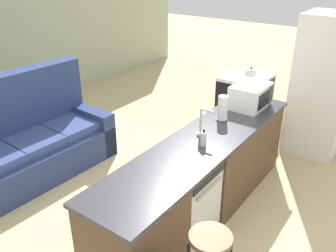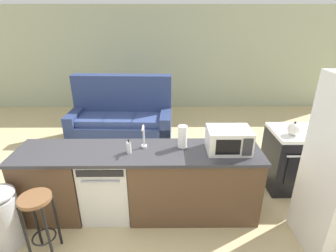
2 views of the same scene
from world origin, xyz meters
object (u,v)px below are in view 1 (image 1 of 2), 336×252
refrigerator (323,86)px  soap_bottle (204,139)px  dishwasher (181,200)px  microwave (250,96)px  kettle (251,74)px  stove_range (244,103)px  couch (27,144)px  paper_towel_roll (223,108)px

refrigerator → soap_bottle: bearing=167.7°
dishwasher → microwave: (1.46, -0.00, 0.62)m
microwave → soap_bottle: bearing=-177.6°
refrigerator → microwave: 1.26m
kettle → stove_range: bearing=37.2°
soap_bottle → kettle: (2.13, 0.47, 0.01)m
refrigerator → microwave: size_ratio=3.82×
kettle → couch: size_ratio=0.10×
stove_range → refrigerator: 1.21m
couch → stove_range: bearing=-31.4°
paper_towel_roll → soap_bottle: size_ratio=1.60×
stove_range → soap_bottle: bearing=-165.4°
microwave → kettle: (0.97, 0.42, -0.05)m
refrigerator → couch: refrigerator is taller
kettle → couch: bearing=145.1°
couch → refrigerator: bearing=-45.2°
soap_bottle → couch: size_ratio=0.09×
soap_bottle → refrigerator: bearing=-12.3°
soap_bottle → microwave: bearing=2.4°
microwave → soap_bottle: microwave is taller
soap_bottle → kettle: size_ratio=0.86×
couch → kettle: bearing=-34.9°
paper_towel_roll → couch: (-1.09, 2.15, -0.64)m
stove_range → kettle: kettle is taller
soap_bottle → couch: (-0.46, 2.28, -0.58)m
refrigerator → soap_bottle: size_ratio=10.84×
microwave → soap_bottle: size_ratio=2.84×
refrigerator → couch: size_ratio=0.94×
paper_towel_roll → couch: bearing=117.0°
microwave → soap_bottle: (-1.16, -0.05, -0.07)m
microwave → paper_towel_roll: paper_towel_roll is taller
refrigerator → stove_range: bearing=90.0°
stove_range → couch: 3.24m
paper_towel_roll → microwave: bearing=-9.2°
paper_towel_roll → kettle: bearing=12.6°
stove_range → couch: bearing=148.6°
microwave → dishwasher: bearing=179.9°
dishwasher → kettle: 2.53m
dishwasher → soap_bottle: 0.63m
soap_bottle → kettle: kettle is taller
refrigerator → soap_bottle: refrigerator is taller
refrigerator → microwave: (-1.14, 0.55, 0.09)m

